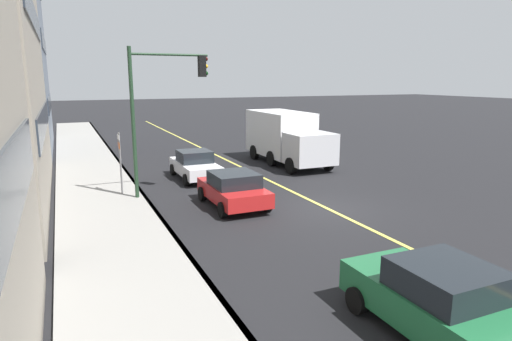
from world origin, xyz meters
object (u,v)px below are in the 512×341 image
Objects in this scene: car_green at (437,299)px; street_sign_post at (120,159)px; car_red at (233,189)px; truck_white at (286,137)px; traffic_light_mast at (160,98)px; car_white at (195,165)px.

street_sign_post reaches higher than car_green.
car_red is 9.77m from truck_white.
truck_white is 10.26m from traffic_light_mast.
car_red is (10.22, 0.42, -0.06)m from car_green.
car_green is at bearing 161.61° from truck_white.
car_red is at bearing -179.95° from car_white.
car_green is 10.23m from car_red.
car_red is at bearing -130.45° from street_sign_post.
car_red is at bearing 139.74° from truck_white.
truck_white is at bearing -18.39° from car_green.
truck_white reaches higher than car_red.
car_white is 1.45× the size of street_sign_post.
truck_white is at bearing -72.95° from car_white.
car_white reaches higher than car_red.
car_white is at bearing 107.05° from truck_white.
car_green is 13.42m from traffic_light_mast.
truck_white reaches higher than street_sign_post.
car_green is at bearing -177.65° from car_red.
truck_white reaches higher than car_white.
traffic_light_mast is at bearing 120.14° from truck_white.
car_white is 1.05× the size of car_green.
car_red is 4.89m from traffic_light_mast.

